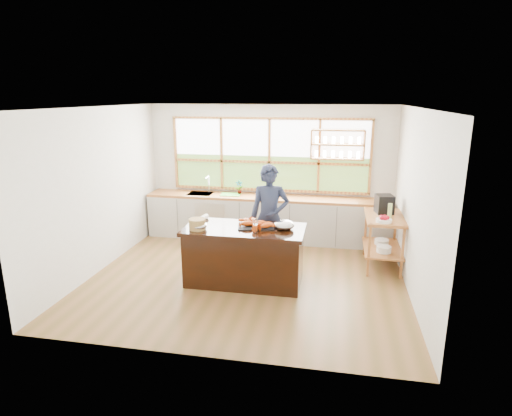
% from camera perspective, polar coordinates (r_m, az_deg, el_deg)
% --- Properties ---
extents(ground_plane, '(5.00, 5.00, 0.00)m').
position_cam_1_polar(ground_plane, '(7.08, -1.18, -9.15)').
color(ground_plane, brown).
extents(room_shell, '(5.02, 4.52, 2.71)m').
position_cam_1_polar(room_shell, '(7.05, -0.20, 5.66)').
color(room_shell, silver).
rests_on(room_shell, ground_plane).
extents(back_counter, '(4.90, 0.63, 0.90)m').
position_cam_1_polar(back_counter, '(8.72, 1.31, -1.29)').
color(back_counter, '#AFADA6').
rests_on(back_counter, ground_plane).
extents(right_shelf_unit, '(0.62, 1.10, 0.90)m').
position_cam_1_polar(right_shelf_unit, '(7.61, 16.63, -3.18)').
color(right_shelf_unit, '#AB6030').
rests_on(right_shelf_unit, ground_plane).
extents(island, '(1.85, 0.90, 0.90)m').
position_cam_1_polar(island, '(6.72, -1.55, -6.29)').
color(island, black).
rests_on(island, ground_plane).
extents(cook, '(0.69, 0.49, 1.79)m').
position_cam_1_polar(cook, '(7.14, 1.81, -1.30)').
color(cook, '#1E253C').
rests_on(cook, ground_plane).
extents(potted_plant, '(0.19, 0.16, 0.30)m').
position_cam_1_polar(potted_plant, '(8.74, -2.26, 2.76)').
color(potted_plant, slate).
rests_on(potted_plant, back_counter).
extents(cutting_board, '(0.42, 0.33, 0.01)m').
position_cam_1_polar(cutting_board, '(8.75, -3.42, 1.82)').
color(cutting_board, green).
rests_on(cutting_board, back_counter).
extents(espresso_machine, '(0.33, 0.35, 0.32)m').
position_cam_1_polar(espresso_machine, '(7.68, 16.73, 0.51)').
color(espresso_machine, black).
rests_on(espresso_machine, right_shelf_unit).
extents(wine_bottle, '(0.08, 0.08, 0.27)m').
position_cam_1_polar(wine_bottle, '(7.31, 17.40, -0.45)').
color(wine_bottle, '#A1C15F').
rests_on(wine_bottle, right_shelf_unit).
extents(fruit_bowl, '(0.25, 0.25, 0.11)m').
position_cam_1_polar(fruit_bowl, '(7.16, 16.70, -1.48)').
color(fruit_bowl, white).
rests_on(fruit_bowl, right_shelf_unit).
extents(slate_board, '(0.62, 0.50, 0.02)m').
position_cam_1_polar(slate_board, '(6.62, -0.01, -2.44)').
color(slate_board, black).
rests_on(slate_board, island).
extents(lobster_pile, '(0.55, 0.48, 0.08)m').
position_cam_1_polar(lobster_pile, '(6.60, -0.10, -2.06)').
color(lobster_pile, '#C95312').
rests_on(lobster_pile, slate_board).
extents(mixing_bowl_left, '(0.28, 0.28, 0.14)m').
position_cam_1_polar(mixing_bowl_left, '(6.56, -7.73, -2.30)').
color(mixing_bowl_left, silver).
rests_on(mixing_bowl_left, island).
extents(mixing_bowl_right, '(0.31, 0.31, 0.15)m').
position_cam_1_polar(mixing_bowl_right, '(6.51, 3.79, -2.27)').
color(mixing_bowl_right, silver).
rests_on(mixing_bowl_right, island).
extents(wine_glass, '(0.08, 0.08, 0.22)m').
position_cam_1_polar(wine_glass, '(6.27, -0.06, -2.00)').
color(wine_glass, white).
rests_on(wine_glass, island).
extents(wicker_basket, '(0.26, 0.26, 0.16)m').
position_cam_1_polar(wicker_basket, '(6.54, -7.84, -2.14)').
color(wicker_basket, '#A97C42').
rests_on(wicker_basket, island).
extents(parchment_roll, '(0.12, 0.31, 0.08)m').
position_cam_1_polar(parchment_roll, '(6.99, -7.13, -1.36)').
color(parchment_roll, white).
rests_on(parchment_roll, island).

